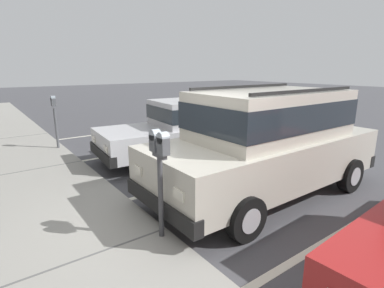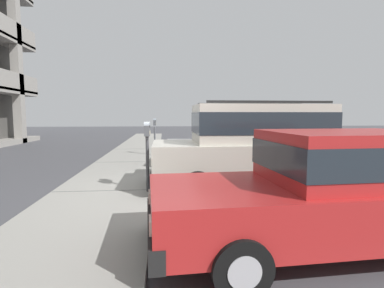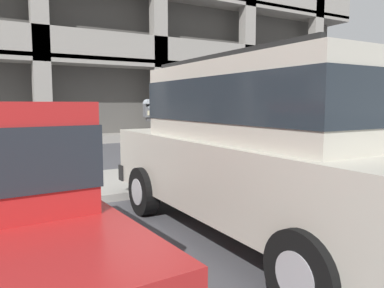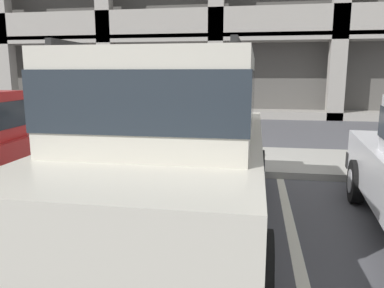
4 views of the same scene
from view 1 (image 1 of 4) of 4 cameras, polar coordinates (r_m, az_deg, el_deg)
ground_plane at (r=4.68m, az=-2.71°, el=-16.81°), size 80.00×80.00×0.10m
sidewalk at (r=4.17m, az=-18.80°, el=-20.17°), size 40.00×2.20×0.12m
parking_stall_lines at (r=6.45m, az=0.51°, el=-7.18°), size 11.78×4.80×0.01m
silver_suv at (r=5.71m, az=14.27°, el=0.93°), size 2.03×4.79×2.03m
dark_hatchback at (r=8.06m, az=-1.12°, el=3.25°), size 2.12×4.61×1.54m
parking_meter_near at (r=3.89m, az=-6.18°, el=-2.90°), size 0.35×0.12×1.48m
parking_meter_far at (r=9.32m, az=-24.69°, el=5.21°), size 0.15×0.12×1.49m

